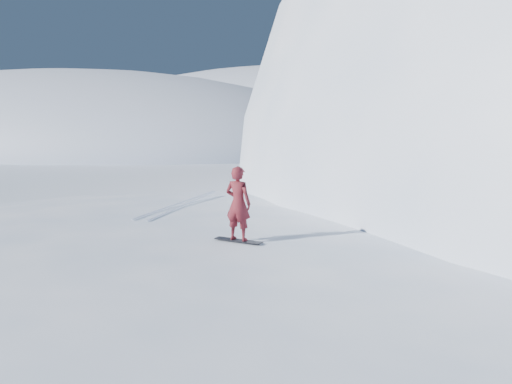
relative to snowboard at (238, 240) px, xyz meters
The scene contains 8 objects.
ground 3.42m from the snowboard, 154.60° to the right, with size 400.00×400.00×0.00m, color white.
near_ridge 3.33m from the snowboard, 121.41° to the left, with size 36.00×28.00×4.80m, color white.
far_ridge_a 93.24m from the snowboard, 140.76° to the left, with size 120.00×70.00×28.00m, color white.
far_ridge_c 116.87m from the snowboard, 111.17° to the left, with size 140.00×90.00×36.00m, color white.
wind_bumps 3.81m from the snowboard, 158.64° to the left, with size 16.00×14.40×1.00m.
snowboard is the anchor object (origin of this frame).
snowboarder 0.94m from the snowboard, ahead, with size 0.68×0.44×1.86m, color maroon.
board_tracks 5.79m from the snowboard, 138.37° to the left, with size 1.34×5.96×0.04m.
Camera 1 is at (7.96, -9.66, 5.49)m, focal length 35.00 mm.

